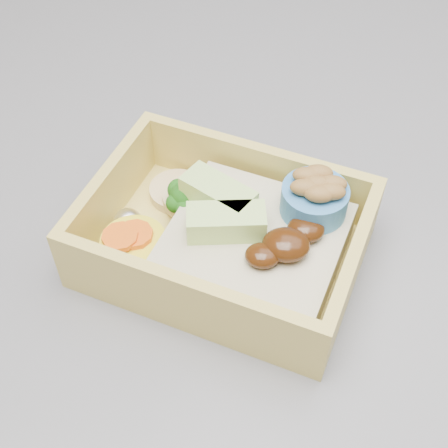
{
  "coord_description": "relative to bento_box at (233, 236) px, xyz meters",
  "views": [
    {
      "loc": [
        -0.1,
        -0.32,
        1.25
      ],
      "look_at": [
        -0.13,
        -0.06,
        0.95
      ],
      "focal_mm": 50.0,
      "sensor_mm": 36.0,
      "label": 1
    }
  ],
  "objects": [
    {
      "name": "bento_box",
      "position": [
        0.0,
        0.0,
        0.0
      ],
      "size": [
        0.2,
        0.17,
        0.06
      ],
      "rotation": [
        0.0,
        0.0,
        -0.31
      ],
      "color": "#D3BB57",
      "rests_on": "island"
    }
  ]
}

